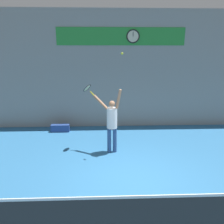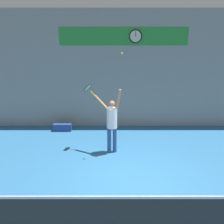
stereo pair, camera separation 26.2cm
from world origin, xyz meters
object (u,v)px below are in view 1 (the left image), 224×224
object	(u,v)px
tennis_player	(112,121)
tennis_ball	(122,54)
scoreboard_clock	(133,36)
tennis_racket	(87,88)
equipment_bag	(60,128)

from	to	relation	value
tennis_player	tennis_ball	xyz separation A→B (m)	(0.30, -0.17, 2.14)
scoreboard_clock	tennis_racket	bearing A→B (deg)	-128.86
tennis_racket	tennis_ball	size ratio (longest dim) A/B	6.21
tennis_player	tennis_racket	world-z (taller)	tennis_racket
tennis_player	scoreboard_clock	bearing A→B (deg)	69.76
tennis_racket	tennis_ball	world-z (taller)	tennis_ball
scoreboard_clock	tennis_ball	size ratio (longest dim) A/B	7.75
tennis_ball	equipment_bag	distance (m)	4.51
tennis_racket	equipment_bag	distance (m)	2.85
scoreboard_clock	tennis_racket	xyz separation A→B (m)	(-1.78, -2.21, -1.80)
scoreboard_clock	equipment_bag	distance (m)	4.91
equipment_bag	tennis_player	bearing A→B (deg)	-43.91
tennis_racket	tennis_player	bearing A→B (deg)	-29.22
tennis_player	tennis_ball	bearing A→B (deg)	-29.16
scoreboard_clock	tennis_ball	distance (m)	2.98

